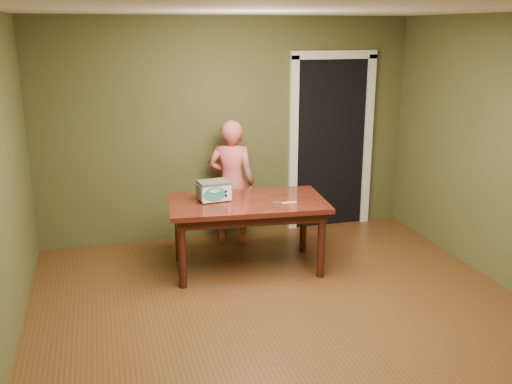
% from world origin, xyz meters
% --- Properties ---
extents(floor, '(5.00, 5.00, 0.00)m').
position_xyz_m(floor, '(0.00, 0.00, 0.00)').
color(floor, '#533617').
rests_on(floor, ground).
extents(room_shell, '(4.52, 5.02, 2.61)m').
position_xyz_m(room_shell, '(0.00, 0.00, 1.71)').
color(room_shell, '#4A4C28').
rests_on(room_shell, ground).
extents(doorway, '(1.10, 0.66, 2.25)m').
position_xyz_m(doorway, '(1.30, 2.78, 1.06)').
color(doorway, black).
rests_on(doorway, ground).
extents(dining_table, '(1.68, 1.04, 0.75)m').
position_xyz_m(dining_table, '(-0.07, 1.39, 0.65)').
color(dining_table, '#34120B').
rests_on(dining_table, floor).
extents(toy_oven, '(0.35, 0.26, 0.21)m').
position_xyz_m(toy_oven, '(-0.40, 1.49, 0.86)').
color(toy_oven, '#4C4F54').
rests_on(toy_oven, dining_table).
extents(baking_pan, '(0.10, 0.10, 0.02)m').
position_xyz_m(baking_pan, '(0.18, 1.18, 0.76)').
color(baking_pan, silver).
rests_on(baking_pan, dining_table).
extents(spatula, '(0.18, 0.03, 0.01)m').
position_xyz_m(spatula, '(0.30, 1.20, 0.75)').
color(spatula, '#F3EB69').
rests_on(spatula, dining_table).
extents(child, '(0.63, 0.52, 1.47)m').
position_xyz_m(child, '(-0.05, 2.17, 0.73)').
color(child, '#D25657').
rests_on(child, floor).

